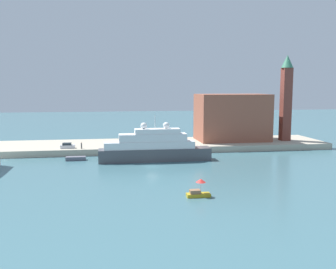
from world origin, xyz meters
TOP-DOWN VIEW (x-y plane):
  - ground at (0.00, 0.00)m, footprint 400.00×400.00m
  - quay_dock at (0.00, 26.29)m, footprint 110.00×20.58m
  - large_yacht at (1.17, 7.05)m, footprint 27.74×4.43m
  - small_motorboat at (4.98, -24.72)m, footprint 3.96×1.66m
  - work_barge at (-18.05, 10.69)m, footprint 4.86×1.81m
  - harbor_building at (28.08, 27.67)m, footprint 21.47×13.25m
  - bell_tower at (44.18, 24.59)m, footprint 3.62×3.62m
  - parked_car at (-20.89, 19.20)m, footprint 3.83×1.72m
  - person_figure at (-17.10, 17.79)m, footprint 0.36×0.36m
  - mooring_bollard at (3.69, 17.19)m, footprint 0.39×0.39m

SIDE VIEW (x-z plane):
  - ground at x=0.00m, z-range 0.00..0.00m
  - work_barge at x=-18.05m, z-range 0.00..0.95m
  - quay_dock at x=0.00m, z-range 0.00..1.77m
  - small_motorboat at x=4.98m, z-range -0.50..2.54m
  - mooring_bollard at x=3.69m, z-range 1.77..2.62m
  - parked_car at x=-20.89m, z-range 1.67..3.15m
  - person_figure at x=-17.10m, z-range 1.71..3.48m
  - large_yacht at x=1.17m, z-range -2.46..9.02m
  - harbor_building at x=28.08m, z-range 1.77..16.06m
  - bell_tower at x=44.18m, z-range 2.80..28.93m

